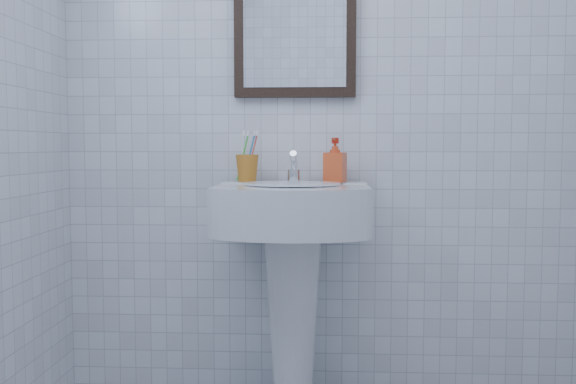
{
  "coord_description": "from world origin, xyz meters",
  "views": [
    {
      "loc": [
        -0.02,
        -1.48,
        1.04
      ],
      "look_at": [
        -0.14,
        0.86,
        0.87
      ],
      "focal_mm": 40.0,
      "sensor_mm": 36.0,
      "label": 1
    }
  ],
  "objects": [
    {
      "name": "wall_mirror",
      "position": [
        -0.13,
        1.18,
        1.55
      ],
      "size": [
        0.5,
        0.04,
        0.62
      ],
      "color": "black",
      "rests_on": "wall_back"
    },
    {
      "name": "toothbrush_cup",
      "position": [
        -0.32,
        1.1,
        0.95
      ],
      "size": [
        0.12,
        0.12,
        0.11
      ],
      "primitive_type": null,
      "rotation": [
        0.0,
        0.0,
        -0.33
      ],
      "color": "#B66A1D",
      "rests_on": "washbasin"
    },
    {
      "name": "wall_back",
      "position": [
        0.0,
        1.2,
        1.25
      ],
      "size": [
        2.2,
        0.02,
        2.5
      ],
      "primitive_type": "cube",
      "color": "silver",
      "rests_on": "ground"
    },
    {
      "name": "soap_dispenser",
      "position": [
        0.03,
        1.1,
        0.98
      ],
      "size": [
        0.1,
        0.1,
        0.18
      ],
      "primitive_type": "imported",
      "rotation": [
        0.0,
        0.0,
        -0.28
      ],
      "color": "#DC4315",
      "rests_on": "washbasin"
    },
    {
      "name": "washbasin",
      "position": [
        -0.13,
        0.99,
        0.6
      ],
      "size": [
        0.59,
        0.43,
        0.9
      ],
      "color": "silver",
      "rests_on": "ground"
    },
    {
      "name": "faucet",
      "position": [
        -0.13,
        1.09,
        0.94
      ],
      "size": [
        0.05,
        0.11,
        0.13
      ],
      "color": "silver",
      "rests_on": "washbasin"
    }
  ]
}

